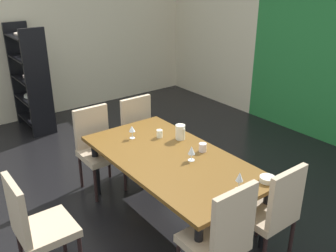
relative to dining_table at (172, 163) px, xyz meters
The scene contains 17 objects.
ground_plane 0.94m from the dining_table, behind, with size 6.30×6.30×0.02m, color black.
back_panel_interior 4.10m from the dining_table, 131.58° to the left, with size 2.26×0.10×2.53m, color beige.
left_interior_panel 3.82m from the dining_table, behind, with size 0.10×6.30×2.53m, color beige.
dining_table is the anchor object (origin of this frame).
chair_head_near 1.38m from the dining_table, 90.17° to the right, with size 0.44×0.44×0.98m.
chair_left_near 1.06m from the dining_table, 163.07° to the right, with size 0.45×0.44×0.98m.
chair_right_far 1.06m from the dining_table, 16.94° to the left, with size 0.44×0.44×0.97m.
chair_left_far 1.06m from the dining_table, 163.06° to the left, with size 0.45×0.44×0.97m.
chair_right_near 1.07m from the dining_table, 16.85° to the right, with size 0.44×0.44×1.04m.
display_shelf 3.28m from the dining_table, behind, with size 0.83×0.37×1.66m.
wine_glass_rear 0.83m from the dining_table, ahead, with size 0.06×0.06×0.16m.
wine_glass_center 0.64m from the dining_table, behind, with size 0.07×0.07×0.14m.
wine_glass_north 0.27m from the dining_table, 32.49° to the left, with size 0.07×0.07×0.15m.
serving_bowl_near_shelf 0.96m from the dining_table, 23.95° to the left, with size 0.14×0.14×0.05m, color beige.
cup_left 0.36m from the dining_table, 73.70° to the left, with size 0.08×0.08×0.09m, color silver.
cup_front 0.49m from the dining_table, 158.51° to the left, with size 0.07×0.07×0.09m, color white.
pitcher_east 0.46m from the dining_table, 129.66° to the left, with size 0.12×0.11×0.16m.
Camera 1 is at (3.26, -1.94, 2.46)m, focal length 40.00 mm.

